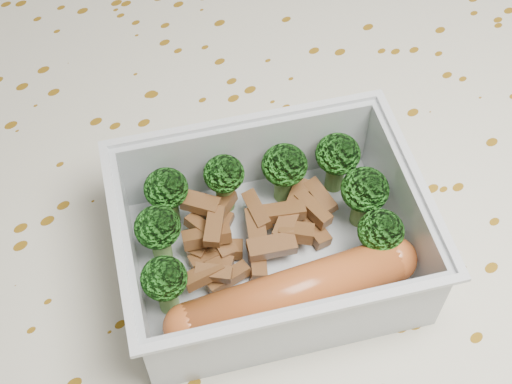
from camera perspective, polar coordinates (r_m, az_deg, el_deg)
dining_table at (r=0.55m, az=0.35°, el=-6.14°), size 1.40×0.90×0.75m
tablecloth at (r=0.51m, az=0.38°, el=-3.38°), size 1.46×0.96×0.19m
lunch_container at (r=0.44m, az=1.19°, el=-4.16°), size 0.22×0.20×0.06m
broccoli_florets at (r=0.44m, az=0.88°, el=-0.74°), size 0.17×0.13×0.05m
meat_pile at (r=0.45m, az=-0.67°, el=-3.26°), size 0.11×0.08×0.03m
sausage at (r=0.42m, az=3.04°, el=-8.01°), size 0.15×0.07×0.03m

